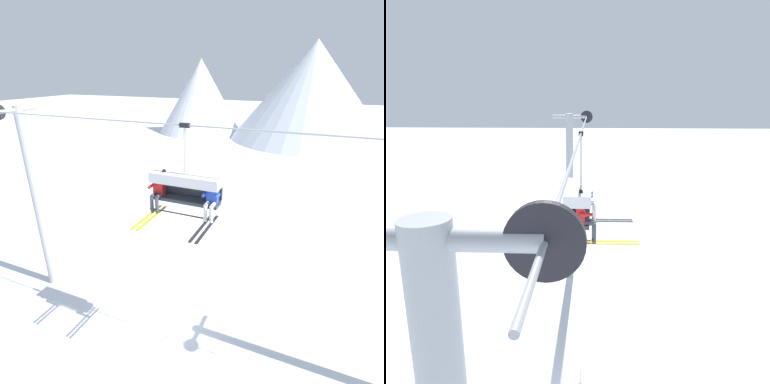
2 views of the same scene
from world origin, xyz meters
The scene contains 5 objects.
lift_tower_far centered at (9.22, -0.02, 4.35)m, with size 0.36×1.88×8.36m.
lift_cable centered at (1.59, -0.80, 8.08)m, with size 17.26×0.05×0.05m.
chairlift_chair centered at (1.36, -0.73, 6.39)m, with size 2.15×0.74×2.62m.
skier_red centered at (0.50, -0.94, 6.11)m, with size 0.48×1.70×1.34m.
skier_blue centered at (2.22, -0.95, 6.09)m, with size 0.46×1.70×1.23m.
Camera 2 is at (-8.35, -1.11, 9.02)m, focal length 35.00 mm.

